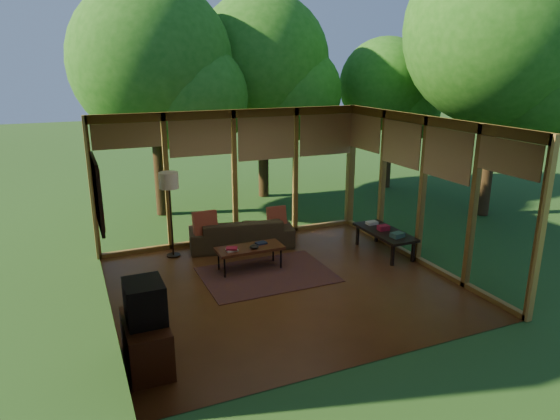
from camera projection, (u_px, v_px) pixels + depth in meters
name	position (u px, v px, depth m)	size (l,w,h in m)	color
floor	(284.00, 285.00, 8.38)	(5.50, 5.50, 0.00)	brown
ceiling	(284.00, 123.00, 7.61)	(5.50, 5.50, 0.00)	white
wall_left	(104.00, 230.00, 6.95)	(0.04, 5.00, 2.70)	beige
wall_front	(371.00, 263.00, 5.79)	(5.50, 0.04, 2.70)	beige
window_wall_back	(235.00, 177.00, 10.20)	(5.50, 0.12, 2.70)	olive
window_wall_right	(422.00, 191.00, 9.04)	(0.12, 5.00, 2.70)	olive
exterior_lawn	(394.00, 164.00, 18.47)	(40.00, 40.00, 0.00)	#27501E
tree_nw	(152.00, 63.00, 11.37)	(3.71, 3.71, 5.45)	#392714
tree_ne	(261.00, 62.00, 13.08)	(3.55, 3.55, 5.39)	#392714
tree_se	(499.00, 31.00, 11.04)	(4.22, 4.22, 6.39)	#392714
tree_far	(386.00, 85.00, 14.16)	(2.63, 2.63, 4.32)	#392714
rug	(267.00, 274.00, 8.78)	(2.24, 1.59, 0.01)	brown
sofa	(241.00, 233.00, 10.03)	(2.06, 0.80, 0.60)	#3A2F1D
pillow_left	(205.00, 223.00, 9.62)	(0.46, 0.15, 0.46)	maroon
pillow_right	(277.00, 216.00, 10.20)	(0.39, 0.13, 0.39)	maroon
ct_book_lower	(232.00, 250.00, 8.72)	(0.20, 0.15, 0.03)	beige
ct_book_upper	(232.00, 248.00, 8.71)	(0.19, 0.15, 0.03)	maroon
ct_book_side	(261.00, 243.00, 9.06)	(0.19, 0.14, 0.03)	#161E32
ct_bowl	(254.00, 247.00, 8.82)	(0.16, 0.16, 0.07)	black
media_cabinet	(146.00, 343.00, 6.09)	(0.50, 1.00, 0.60)	#512716
television	(145.00, 302.00, 5.94)	(0.45, 0.55, 0.50)	black
console_book_a	(397.00, 235.00, 9.31)	(0.24, 0.17, 0.09)	#365E53
console_book_b	(383.00, 228.00, 9.70)	(0.21, 0.15, 0.10)	maroon
console_book_c	(372.00, 223.00, 10.06)	(0.22, 0.16, 0.06)	beige
floor_lamp	(169.00, 185.00, 9.24)	(0.36, 0.36, 1.65)	black
coffee_table	(250.00, 249.00, 8.91)	(1.20, 0.50, 0.43)	#512716
side_console	(385.00, 233.00, 9.68)	(0.60, 1.40, 0.46)	black
wall_painting	(97.00, 193.00, 8.14)	(0.06, 1.35, 1.15)	black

